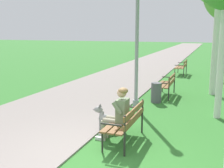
% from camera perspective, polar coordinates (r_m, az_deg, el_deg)
% --- Properties ---
extents(ground_plane, '(120.00, 120.00, 0.00)m').
position_cam_1_polar(ground_plane, '(5.53, -5.75, -15.53)').
color(ground_plane, '#33752D').
extents(paved_path, '(4.03, 60.00, 0.04)m').
position_cam_1_polar(paved_path, '(28.88, 11.68, 5.89)').
color(paved_path, gray).
rests_on(paved_path, ground).
extents(park_bench_near, '(0.55, 1.50, 0.85)m').
position_cam_1_polar(park_bench_near, '(6.13, 3.05, -7.60)').
color(park_bench_near, brown).
rests_on(park_bench_near, ground).
extents(park_bench_mid, '(0.55, 1.50, 0.85)m').
position_cam_1_polar(park_bench_mid, '(10.65, 11.43, 0.19)').
color(park_bench_mid, brown).
rests_on(park_bench_mid, ground).
extents(park_bench_far, '(0.55, 1.50, 0.85)m').
position_cam_1_polar(park_bench_far, '(16.08, 14.41, 3.65)').
color(park_bench_far, brown).
rests_on(park_bench_far, ground).
extents(person_seated_on_near_bench, '(0.74, 0.49, 1.25)m').
position_cam_1_polar(person_seated_on_near_bench, '(6.15, 1.24, -5.89)').
color(person_seated_on_near_bench, gray).
rests_on(person_seated_on_near_bench, ground).
extents(dog_grey, '(0.83, 0.33, 0.71)m').
position_cam_1_polar(dog_grey, '(6.82, -0.91, -7.89)').
color(dog_grey, gray).
rests_on(dog_grey, ground).
extents(lamp_post_near, '(0.24, 0.24, 3.88)m').
position_cam_1_polar(lamp_post_near, '(8.53, 5.20, 7.87)').
color(lamp_post_near, gray).
rests_on(lamp_post_near, ground).
extents(litter_bin, '(0.36, 0.36, 0.70)m').
position_cam_1_polar(litter_bin, '(9.68, 9.23, -1.78)').
color(litter_bin, '#515156').
rests_on(litter_bin, ground).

